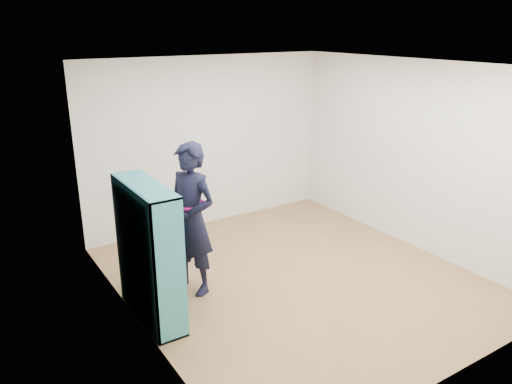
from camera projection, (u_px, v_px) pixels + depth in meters
floor at (295, 277)px, 6.28m from camera, size 4.50×4.50×0.00m
ceiling at (301, 65)px, 5.45m from camera, size 4.50×4.50×0.00m
wall_left at (134, 211)px, 4.84m from camera, size 0.02×4.50×2.60m
wall_right at (413, 156)px, 6.89m from camera, size 0.02×4.50×2.60m
wall_back at (209, 142)px, 7.66m from camera, size 4.00×0.02×2.60m
wall_front at (465, 247)px, 4.07m from camera, size 4.00×0.02×2.60m
bookshelf at (147, 256)px, 5.20m from camera, size 0.33×1.13×1.51m
person at (191, 219)px, 5.71m from camera, size 0.66×0.77×1.80m
smartphone at (177, 212)px, 5.60m from camera, size 0.07×0.08×0.12m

